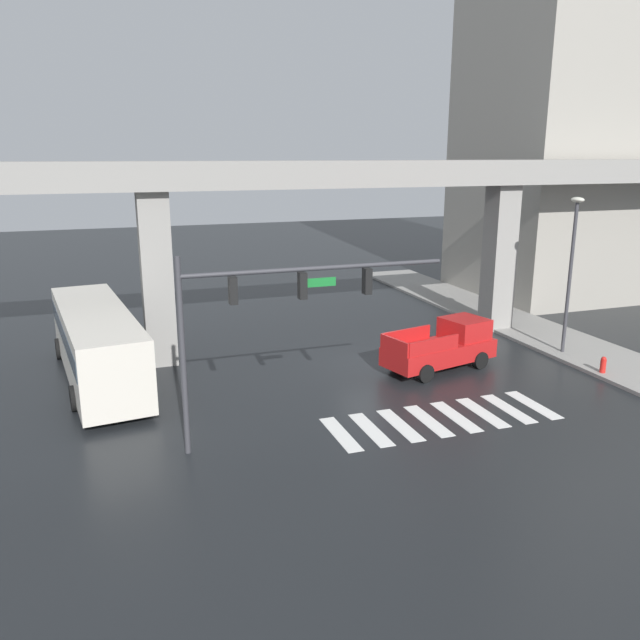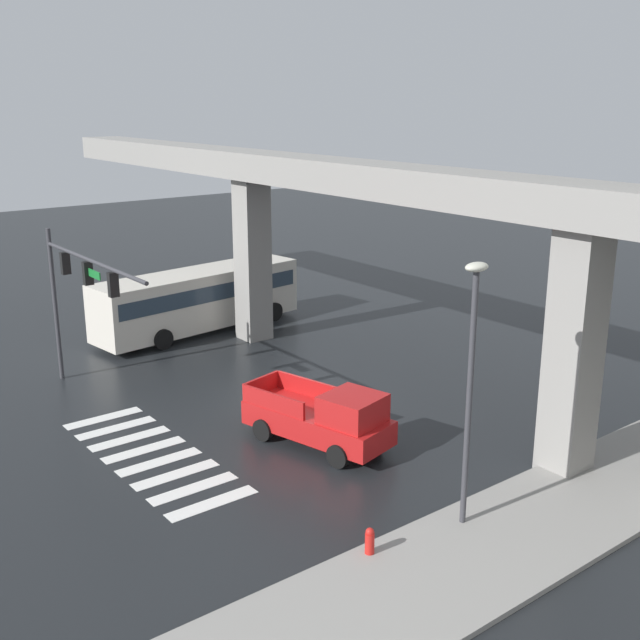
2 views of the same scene
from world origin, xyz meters
name	(u,v)px [view 2 (image 2 of 2)]	position (x,y,z in m)	size (l,w,h in m)	color
ground_plane	(312,408)	(0.00, 0.00, 0.00)	(120.00, 120.00, 0.00)	black
crosswalk_stripes	(151,456)	(0.00, -6.48, 0.01)	(8.25, 2.80, 0.01)	silver
elevated_overpass	(379,199)	(0.00, 3.16, 7.49)	(51.26, 2.25, 8.78)	gray
sidewalk_east	(584,498)	(10.24, 2.00, 0.07)	(4.00, 36.00, 0.15)	gray
pickup_truck	(324,418)	(2.84, -1.65, 0.99)	(5.40, 3.03, 2.08)	red
city_bus	(199,297)	(-11.36, 1.70, 1.72)	(3.78, 11.02, 2.99)	beige
traffic_signal_mast	(77,282)	(-6.18, -6.15, 4.56)	(8.69, 0.32, 6.20)	#38383D
street_lamp_near_corner	(471,366)	(9.04, -1.80, 4.56)	(0.44, 0.70, 7.24)	#38383D
fire_hydrant	(370,543)	(8.64, -4.76, 0.43)	(0.24, 0.24, 0.85)	red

